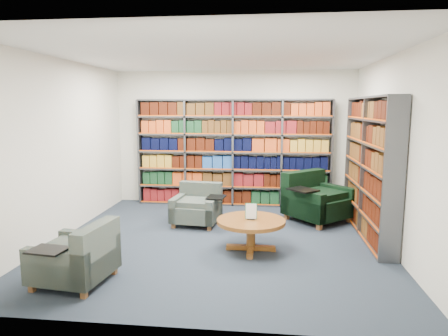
# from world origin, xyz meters

# --- Properties ---
(room_shell) EXTENTS (5.02, 5.02, 2.82)m
(room_shell) POSITION_xyz_m (0.00, 0.00, 1.40)
(room_shell) COLOR black
(room_shell) RESTS_ON ground
(bookshelf_back) EXTENTS (4.00, 0.28, 2.20)m
(bookshelf_back) POSITION_xyz_m (0.00, 2.34, 1.10)
(bookshelf_back) COLOR #47494F
(bookshelf_back) RESTS_ON ground
(bookshelf_right) EXTENTS (0.28, 2.50, 2.20)m
(bookshelf_right) POSITION_xyz_m (2.34, 0.60, 1.10)
(bookshelf_right) COLOR #47494F
(bookshelf_right) RESTS_ON ground
(chair_teal_left) EXTENTS (0.95, 0.85, 0.70)m
(chair_teal_left) POSITION_xyz_m (-0.50, 0.91, 0.28)
(chair_teal_left) COLOR #0D2634
(chair_teal_left) RESTS_ON ground
(chair_green_right) EXTENTS (1.35, 1.35, 0.87)m
(chair_green_right) POSITION_xyz_m (1.58, 1.36, 0.35)
(chair_green_right) COLOR black
(chair_green_right) RESTS_ON ground
(chair_teal_front) EXTENTS (0.89, 0.99, 0.73)m
(chair_teal_front) POSITION_xyz_m (-1.45, -1.68, 0.29)
(chair_teal_front) COLOR #0D2634
(chair_teal_front) RESTS_ON ground
(coffee_table) EXTENTS (0.98, 0.98, 0.69)m
(coffee_table) POSITION_xyz_m (0.50, -0.38, 0.37)
(coffee_table) COLOR brown
(coffee_table) RESTS_ON ground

